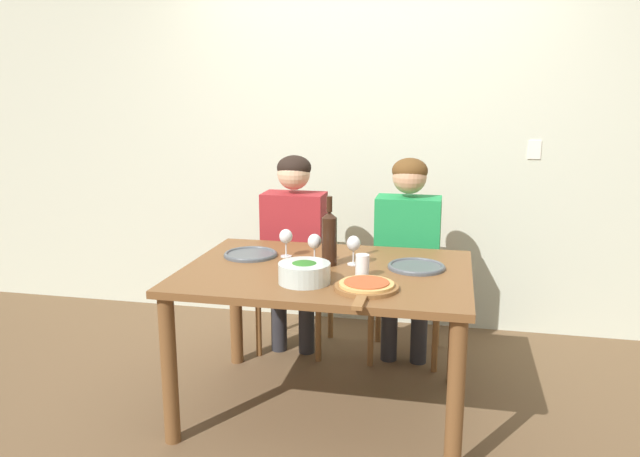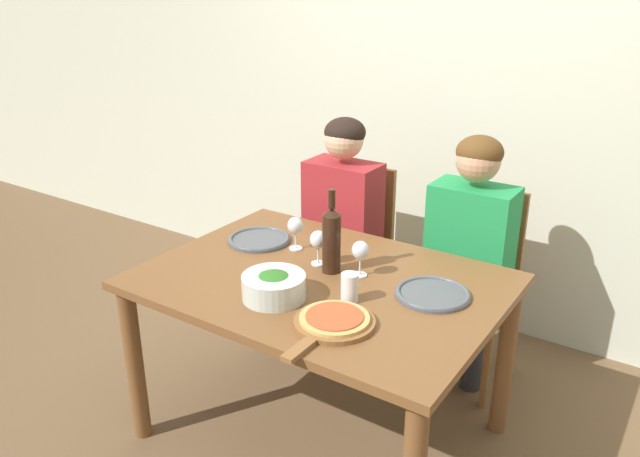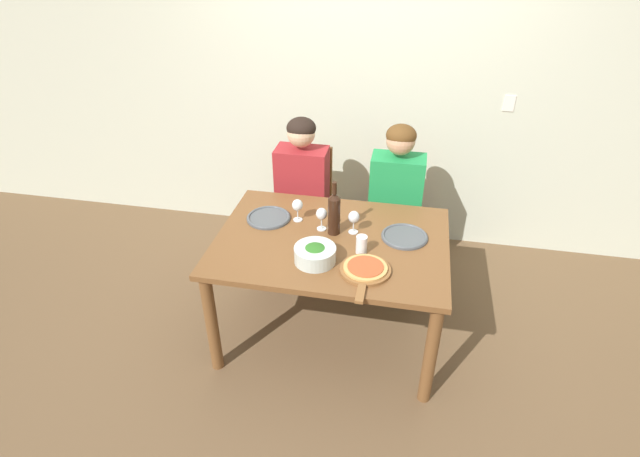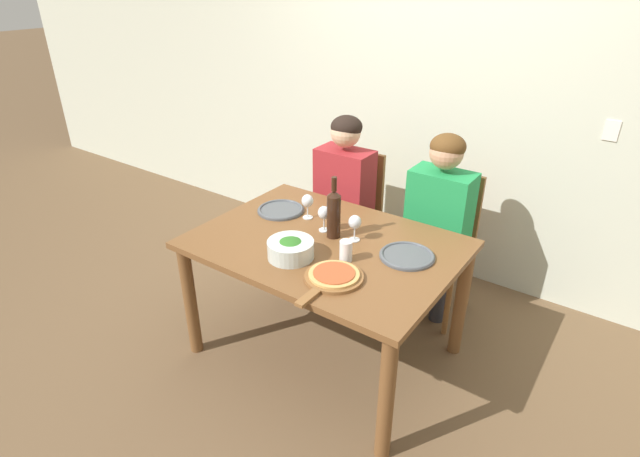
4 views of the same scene
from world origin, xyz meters
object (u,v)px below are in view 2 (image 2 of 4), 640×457
broccoli_bowl (274,286)px  wine_glass_right (360,252)px  pizza_on_board (333,322)px  wine_glass_left (295,227)px  person_man (469,240)px  chair_right (473,278)px  wine_glass_centre (318,241)px  chair_left (351,246)px  wine_bottle (331,239)px  water_tumbler (350,288)px  person_woman (341,212)px  dinner_plate_left (259,239)px  dinner_plate_right (433,294)px

broccoli_bowl → wine_glass_right: 0.39m
pizza_on_board → wine_glass_left: 0.69m
person_man → pizza_on_board: 1.02m
chair_right → wine_glass_centre: (-0.43, -0.73, 0.35)m
chair_left → wine_glass_left: bearing=-81.3°
chair_left → wine_bottle: bearing=-65.1°
person_man → pizza_on_board: bearing=-95.9°
chair_right → wine_glass_right: chair_right is taller
wine_glass_centre → water_tumbler: (0.28, -0.20, -0.05)m
person_man → pizza_on_board: size_ratio=2.91×
person_woman → dinner_plate_left: size_ratio=4.34×
chair_right → dinner_plate_left: bearing=-139.5°
wine_glass_right → wine_glass_left: bearing=168.6°
broccoli_bowl → water_tumbler: 0.28m
person_man → broccoli_bowl: person_man is taller
chair_right → wine_glass_centre: bearing=-120.3°
broccoli_bowl → wine_glass_left: wine_glass_left is taller
wine_bottle → dinner_plate_left: size_ratio=1.24×
dinner_plate_left → wine_glass_left: wine_glass_left is taller
wine_glass_left → broccoli_bowl: bearing=-64.3°
wine_bottle → wine_glass_left: bearing=157.7°
chair_right → pizza_on_board: 1.16m
chair_right → wine_bottle: 0.92m
wine_glass_left → person_woman: bearing=100.5°
person_man → broccoli_bowl: 1.04m
dinner_plate_left → dinner_plate_right: (0.88, -0.05, 0.00)m
chair_left → wine_glass_left: 0.75m
broccoli_bowl → water_tumbler: (0.25, 0.14, 0.01)m
person_woman → water_tumbler: size_ratio=11.16×
person_man → broccoli_bowl: size_ratio=5.14×
dinner_plate_left → dinner_plate_right: size_ratio=1.00×
wine_bottle → wine_glass_right: bearing=13.2°
person_man → wine_glass_left: person_man is taller
dinner_plate_left → water_tumbler: (0.64, -0.26, 0.05)m
dinner_plate_left → wine_glass_left: bearing=6.0°
dinner_plate_right → water_tumbler: water_tumbler is taller
chair_left → chair_right: size_ratio=1.00×
person_man → water_tumbler: bearing=-100.3°
person_man → pizza_on_board: person_man is taller
pizza_on_board → person_man: bearing=84.1°
chair_right → person_woman: 0.75m
person_woman → wine_glass_centre: 0.69m
chair_right → pizza_on_board: bearing=-95.3°
wine_glass_left → water_tumbler: wine_glass_left is taller
dinner_plate_left → wine_bottle: bearing=-10.6°
person_woman → pizza_on_board: bearing=-59.5°
pizza_on_board → water_tumbler: water_tumbler is taller
wine_bottle → water_tumbler: wine_bottle is taller
chair_right → dinner_plate_left: chair_right is taller
chair_left → dinner_plate_left: size_ratio=3.31×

